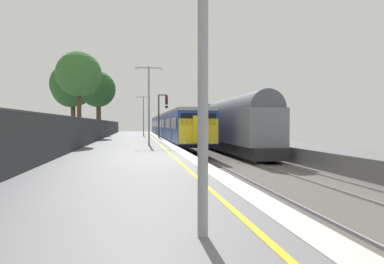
{
  "coord_description": "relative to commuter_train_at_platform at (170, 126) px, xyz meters",
  "views": [
    {
      "loc": [
        -1.99,
        -14.7,
        1.49
      ],
      "look_at": [
        1.72,
        7.74,
        0.96
      ],
      "focal_mm": 31.22,
      "sensor_mm": 36.0,
      "label": 1
    }
  ],
  "objects": [
    {
      "name": "background_tree_centre",
      "position": [
        -8.29,
        -15.9,
        3.79
      ],
      "size": [
        3.32,
        3.32,
        6.87
      ],
      "color": "#473323",
      "rests_on": "ground"
    },
    {
      "name": "background_tree_right",
      "position": [
        -8.25,
        -4.17,
        3.94
      ],
      "size": [
        3.89,
        3.89,
        7.24
      ],
      "color": "#473323",
      "rests_on": "ground"
    },
    {
      "name": "signal_gantry",
      "position": [
        -1.46,
        -5.35,
        1.7
      ],
      "size": [
        1.1,
        0.24,
        4.73
      ],
      "color": "#47474C",
      "rests_on": "ground"
    },
    {
      "name": "background_tree_left",
      "position": [
        -8.99,
        4.89,
        4.55
      ],
      "size": [
        3.92,
        3.92,
        7.92
      ],
      "color": "#473323",
      "rests_on": "ground"
    },
    {
      "name": "platform_back_fence",
      "position": [
        -7.55,
        -26.97,
        -0.27
      ],
      "size": [
        0.07,
        99.0,
        1.92
      ],
      "color": "#282B2D",
      "rests_on": "ground"
    },
    {
      "name": "platform_lamp_mid",
      "position": [
        -3.23,
        -17.39,
        2.07
      ],
      "size": [
        2.0,
        0.2,
        5.66
      ],
      "color": "#93999E",
      "rests_on": "ground"
    },
    {
      "name": "freight_train_adjacent_track",
      "position": [
        4.0,
        -7.55,
        0.28
      ],
      "size": [
        2.6,
        30.08,
        4.65
      ],
      "color": "#232326",
      "rests_on": "ground"
    },
    {
      "name": "platform_lamp_far",
      "position": [
        -3.23,
        2.58,
        1.81
      ],
      "size": [
        2.0,
        0.2,
        5.16
      ],
      "color": "#93999E",
      "rests_on": "ground"
    },
    {
      "name": "ground",
      "position": [
        0.54,
        -26.97,
        -1.88
      ],
      "size": [
        17.4,
        110.0,
        1.21
      ],
      "color": "slate"
    },
    {
      "name": "background_tree_back",
      "position": [
        -9.72,
        -10.89,
        3.56
      ],
      "size": [
        3.9,
        3.9,
        6.96
      ],
      "color": "#473323",
      "rests_on": "ground"
    },
    {
      "name": "commuter_train_at_platform",
      "position": [
        0.0,
        0.0,
        0.0
      ],
      "size": [
        2.83,
        39.87,
        3.81
      ],
      "color": "navy",
      "rests_on": "ground"
    }
  ]
}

